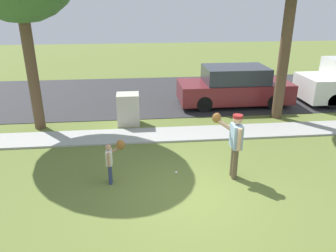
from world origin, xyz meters
name	(u,v)px	position (x,y,z in m)	size (l,w,h in m)	color
ground_plane	(173,136)	(0.00, 3.50, 0.00)	(48.00, 48.00, 0.00)	olive
sidewalk_strip	(172,134)	(0.00, 3.60, 0.03)	(36.00, 1.20, 0.06)	#A3A39E
road_surface	(160,94)	(0.00, 8.60, 0.01)	(36.00, 6.80, 0.02)	#2D2D30
person_adult	(234,139)	(1.19, 0.73, 1.06)	(0.68, 0.63, 1.70)	brown
person_child	(112,157)	(-1.81, 0.78, 0.71)	(0.47, 0.41, 1.10)	navy
baseball	(176,173)	(-0.20, 1.02, 0.04)	(0.07, 0.07, 0.07)	white
utility_cabinet	(128,109)	(-1.46, 4.77, 0.57)	(0.79, 0.68, 1.15)	beige
parked_suv_maroon	(234,87)	(3.00, 6.67, 0.79)	(4.70, 1.90, 1.63)	maroon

